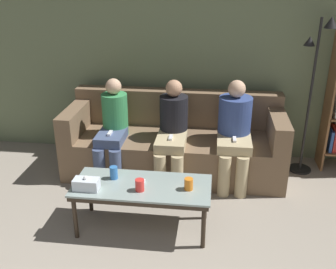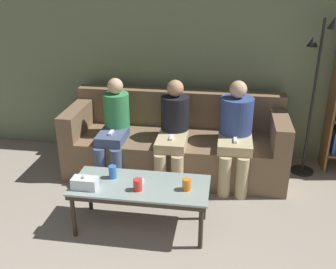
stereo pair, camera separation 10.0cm
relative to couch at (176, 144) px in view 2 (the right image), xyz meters
name	(u,v)px [view 2 (the right image)]	position (x,y,z in m)	size (l,w,h in m)	color
wall_back	(183,52)	(0.00, 0.53, 0.97)	(12.00, 0.06, 2.60)	#707F5B
couch	(176,144)	(0.00, 0.00, 0.00)	(2.47, 0.91, 0.89)	brown
coffee_table	(140,189)	(-0.16, -1.19, 0.08)	(1.23, 0.53, 0.46)	#8C9E99
cup_near_left	(138,185)	(-0.16, -1.29, 0.18)	(0.08, 0.08, 0.11)	red
cup_near_right	(187,184)	(0.25, -1.22, 0.18)	(0.08, 0.08, 0.11)	orange
cup_far_center	(113,172)	(-0.44, -1.11, 0.19)	(0.07, 0.07, 0.12)	#3372BF
tissue_box	(85,183)	(-0.63, -1.33, 0.18)	(0.22, 0.12, 0.13)	silver
game_remote	(140,183)	(-0.16, -1.19, 0.14)	(0.04, 0.15, 0.02)	white
standing_lamp	(317,82)	(1.51, 0.16, 0.76)	(0.31, 0.26, 1.78)	black
seated_person_left_end	(114,127)	(-0.67, -0.23, 0.27)	(0.31, 0.63, 1.12)	#47567A
seated_person_mid_left	(173,130)	(0.00, -0.24, 0.28)	(0.31, 0.70, 1.12)	tan
seated_person_mid_right	(236,130)	(0.67, -0.20, 0.30)	(0.36, 0.66, 1.14)	tan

